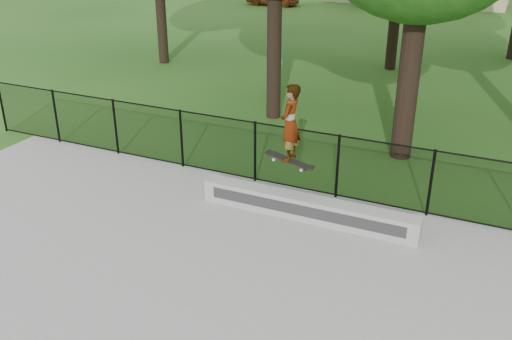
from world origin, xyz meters
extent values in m
plane|color=#1F5016|center=(0.00, 0.00, 0.00)|extent=(100.00, 100.00, 0.00)
cube|color=gray|center=(0.00, 0.00, 0.03)|extent=(14.00, 12.00, 0.06)
cube|color=#A5A5A0|center=(1.75, 4.70, 0.30)|extent=(4.65, 0.40, 0.49)
cube|color=black|center=(1.35, 4.63, 1.34)|extent=(0.83, 0.23, 0.21)
imported|color=#B1DDE9|center=(1.35, 4.63, 2.14)|extent=(0.38, 0.58, 1.57)
cylinder|color=black|center=(-8.00, 5.90, 0.81)|extent=(0.06, 0.06, 1.50)
cylinder|color=black|center=(-6.00, 5.90, 0.81)|extent=(0.06, 0.06, 1.50)
cylinder|color=black|center=(-4.00, 5.90, 0.81)|extent=(0.06, 0.06, 1.50)
cylinder|color=black|center=(-2.00, 5.90, 0.81)|extent=(0.06, 0.06, 1.50)
cylinder|color=black|center=(0.00, 5.90, 0.81)|extent=(0.06, 0.06, 1.50)
cylinder|color=black|center=(2.00, 5.90, 0.81)|extent=(0.06, 0.06, 1.50)
cylinder|color=black|center=(4.00, 5.90, 0.81)|extent=(0.06, 0.06, 1.50)
cylinder|color=black|center=(0.00, 5.90, 1.53)|extent=(16.00, 0.04, 0.04)
cylinder|color=black|center=(0.00, 5.90, 0.11)|extent=(16.00, 0.04, 0.04)
cube|color=black|center=(0.00, 5.90, 0.81)|extent=(16.00, 0.01, 1.50)
cylinder|color=black|center=(0.50, 18.00, 2.41)|extent=(0.44, 0.44, 4.82)
cylinder|color=black|center=(-8.50, 15.00, 2.36)|extent=(0.44, 0.44, 4.71)
cylinder|color=black|center=(2.80, 9.00, 2.37)|extent=(0.44, 0.44, 4.75)
cylinder|color=black|center=(-1.50, 10.50, 2.59)|extent=(0.44, 0.44, 5.19)
camera|label=1|loc=(5.16, -5.21, 5.93)|focal=40.00mm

